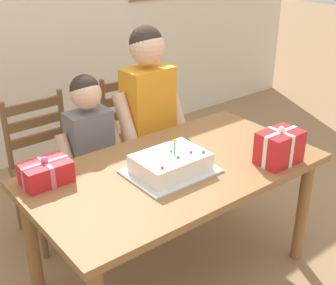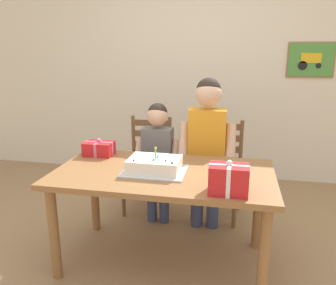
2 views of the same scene
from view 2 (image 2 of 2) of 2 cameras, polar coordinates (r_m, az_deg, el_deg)
ground_plane at (r=2.75m, az=-0.72°, el=-19.17°), size 20.00×20.00×0.00m
back_wall at (r=4.22m, az=5.09°, el=11.73°), size 6.40×0.11×2.60m
dining_table at (r=2.45m, az=-0.76°, el=-6.90°), size 1.55×0.85×0.73m
birthday_cake at (r=2.39m, az=-2.27°, el=-3.88°), size 0.44×0.34×0.19m
gift_box_red_large at (r=2.82m, az=-11.57°, el=-1.00°), size 0.24×0.16×0.15m
gift_box_beside_cake at (r=2.06m, az=10.19°, el=-6.13°), size 0.24×0.17×0.21m
chair_left at (r=3.37m, az=-3.36°, el=-3.65°), size 0.43×0.43×0.92m
chair_right at (r=3.26m, az=8.46°, el=-4.40°), size 0.46×0.46×0.92m
child_older at (r=2.91m, az=6.59°, el=0.45°), size 0.49×0.28×1.34m
child_younger at (r=3.02m, az=-1.76°, el=-1.65°), size 0.40×0.23×1.12m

